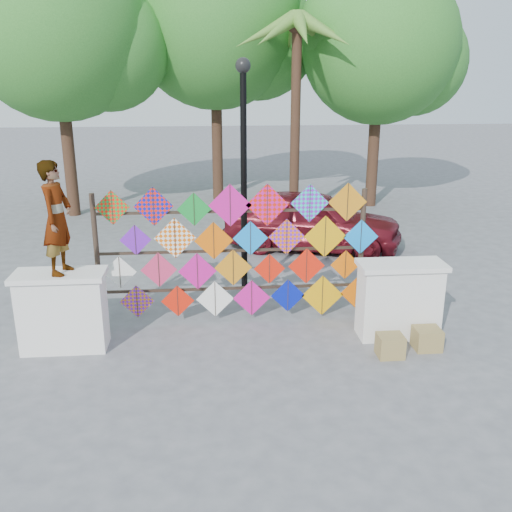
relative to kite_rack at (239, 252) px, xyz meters
name	(u,v)px	position (x,y,z in m)	size (l,w,h in m)	color
ground	(235,336)	(-0.13, -0.73, -1.24)	(80.00, 80.00, 0.00)	gray
parapet_left	(63,311)	(-2.83, -0.93, -0.59)	(1.40, 0.65, 1.28)	white
parapet_right	(399,299)	(2.57, -0.93, -0.59)	(1.40, 0.65, 1.28)	white
kite_rack	(239,252)	(0.00, 0.00, 0.00)	(4.91, 0.24, 2.43)	#31241B
tree_west	(60,29)	(-4.53, 8.30, 4.14)	(5.85, 5.20, 8.01)	#4B2C20
tree_mid	(218,21)	(-0.02, 10.30, 4.54)	(6.30, 5.60, 8.61)	#4B2C20
tree_east	(382,46)	(4.96, 8.80, 3.75)	(5.40, 4.80, 7.42)	#4B2C20
palm_tree	(297,44)	(2.07, 7.27, 3.72)	(3.62, 3.62, 5.83)	#4B2C20
vendor_woman	(57,218)	(-2.76, -0.93, 0.90)	(0.63, 0.41, 1.72)	#99999E
sedan	(312,220)	(2.05, 4.07, -0.50)	(1.74, 4.32, 1.47)	maroon
lamppost	(244,157)	(0.17, 1.27, 1.45)	(0.28, 0.28, 4.46)	black
cardboard_box_near	(390,346)	(2.23, -1.64, -1.06)	(0.39, 0.35, 0.35)	olive
cardboard_box_far	(427,339)	(2.89, -1.45, -1.06)	(0.41, 0.38, 0.35)	olive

